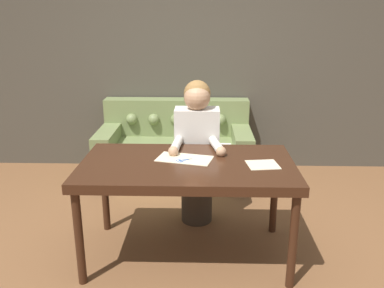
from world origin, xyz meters
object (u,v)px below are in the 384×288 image
(couch, at_px, (175,152))
(scissors, at_px, (186,160))
(dining_table, at_px, (187,171))
(person, at_px, (197,151))

(couch, xyz_separation_m, scissors, (0.19, -1.55, 0.47))
(couch, distance_m, scissors, 1.63)
(dining_table, height_order, scissors, scissors)
(person, bearing_deg, couch, 104.18)
(scissors, bearing_deg, dining_table, -77.80)
(dining_table, xyz_separation_m, couch, (-0.20, 1.60, -0.40))
(dining_table, height_order, person, person)
(dining_table, relative_size, couch, 0.93)
(dining_table, distance_m, scissors, 0.09)
(couch, xyz_separation_m, person, (0.26, -1.04, 0.36))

